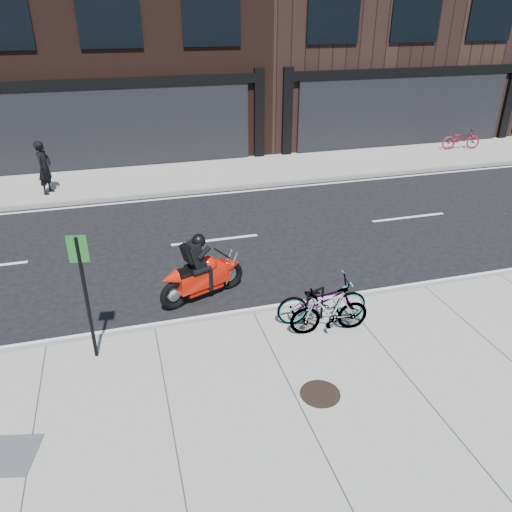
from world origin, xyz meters
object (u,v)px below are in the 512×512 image
object	(u,v)px
bicycle_rear	(329,311)
manhole_cover	(320,394)
bike_rack	(315,303)
sign_post	(85,287)
utility_grate	(9,455)
motorcycle	(206,271)
pedestrian	(44,168)
bicycle_front	(322,300)
bicycle_far	(461,139)

from	to	relation	value
bicycle_rear	manhole_cover	world-z (taller)	bicycle_rear
bike_rack	manhole_cover	world-z (taller)	bike_rack
manhole_cover	sign_post	world-z (taller)	sign_post
utility_grate	motorcycle	bearing A→B (deg)	46.30
pedestrian	bicycle_front	bearing A→B (deg)	-125.99
bicycle_front	bicycle_rear	world-z (taller)	bicycle_front
utility_grate	bike_rack	bearing A→B (deg)	19.93
bike_rack	bicycle_far	world-z (taller)	bicycle_far
bike_rack	motorcycle	size ratio (longest dim) A/B	0.37
motorcycle	utility_grate	size ratio (longest dim) A/B	2.65
bike_rack	utility_grate	distance (m)	5.71
bicycle_rear	utility_grate	size ratio (longest dim) A/B	2.06
bicycle_front	bicycle_far	size ratio (longest dim) A/B	1.06
bicycle_front	motorcycle	distance (m)	2.64
bicycle_front	pedestrian	world-z (taller)	pedestrian
bicycle_far	bicycle_front	bearing A→B (deg)	142.69
manhole_cover	pedestrian	bearing A→B (deg)	113.73
manhole_cover	utility_grate	size ratio (longest dim) A/B	0.88
bicycle_rear	utility_grate	world-z (taller)	bicycle_rear
pedestrian	bicycle_far	xyz separation A→B (m)	(16.85, 1.19, -0.43)
pedestrian	utility_grate	xyz separation A→B (m)	(0.38, -11.48, -0.87)
bicycle_front	motorcycle	world-z (taller)	motorcycle
manhole_cover	bicycle_rear	bearing A→B (deg)	62.93
sign_post	pedestrian	bearing A→B (deg)	107.10
bicycle_rear	utility_grate	bearing A→B (deg)	-69.80
pedestrian	bicycle_far	bearing A→B (deg)	-63.62
manhole_cover	sign_post	bearing A→B (deg)	149.87
bicycle_front	sign_post	size ratio (longest dim) A/B	0.76
pedestrian	bicycle_rear	bearing A→B (deg)	-127.00
utility_grate	bicycle_front	bearing A→B (deg)	19.44
bike_rack	pedestrian	size ratio (longest dim) A/B	0.42
pedestrian	bicycle_far	size ratio (longest dim) A/B	1.03
bicycle_front	utility_grate	distance (m)	5.85
motorcycle	pedestrian	size ratio (longest dim) A/B	1.14
utility_grate	bicycle_rear	bearing A→B (deg)	15.88
bicycle_far	utility_grate	size ratio (longest dim) A/B	2.26
bicycle_front	utility_grate	size ratio (longest dim) A/B	2.40
motorcycle	pedestrian	xyz separation A→B (m)	(-3.90, 7.80, 0.37)
motorcycle	bicycle_far	xyz separation A→B (m)	(12.95, 8.99, -0.06)
bike_rack	utility_grate	size ratio (longest dim) A/B	0.98
motorcycle	manhole_cover	bearing A→B (deg)	-94.18
pedestrian	utility_grate	size ratio (longest dim) A/B	2.34
bicycle_front	motorcycle	size ratio (longest dim) A/B	0.90
motorcycle	pedestrian	bearing A→B (deg)	95.01
pedestrian	utility_grate	bearing A→B (deg)	-155.75
bike_rack	sign_post	size ratio (longest dim) A/B	0.31
bicycle_rear	bicycle_far	bearing A→B (deg)	139.67
bicycle_far	manhole_cover	distance (m)	17.33
bike_rack	manhole_cover	size ratio (longest dim) A/B	1.12
pedestrian	manhole_cover	xyz separation A→B (m)	(5.06, -11.51, -0.87)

